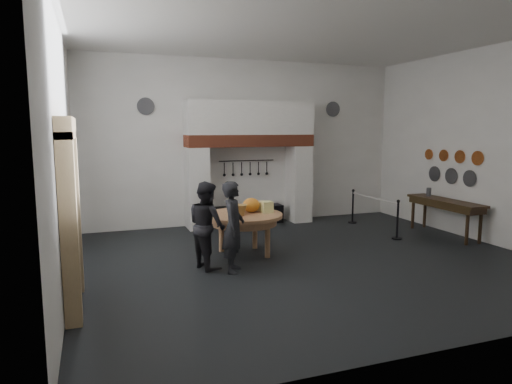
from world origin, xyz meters
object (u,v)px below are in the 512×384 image
object	(u,v)px
side_table	(445,201)
barrier_post_near	(398,221)
work_table	(244,215)
visitor_far	(207,225)
iron_range	(249,215)
barrier_post_far	(353,207)
visitor_near	(233,227)

from	to	relation	value
side_table	barrier_post_near	world-z (taller)	same
work_table	visitor_far	xyz separation A→B (m)	(-0.94, -0.63, -0.01)
iron_range	barrier_post_near	xyz separation A→B (m)	(2.78, -2.88, 0.20)
barrier_post_near	side_table	bearing A→B (deg)	-3.67
iron_range	barrier_post_near	bearing A→B (deg)	-46.02
iron_range	barrier_post_far	bearing A→B (deg)	-17.53
visitor_far	barrier_post_near	distance (m)	4.90
barrier_post_near	visitor_far	bearing A→B (deg)	-172.15
work_table	barrier_post_far	size ratio (longest dim) A/B	1.81
barrier_post_far	visitor_far	bearing A→B (deg)	-151.13
iron_range	visitor_far	xyz separation A→B (m)	(-2.06, -3.54, 0.58)
side_table	iron_range	bearing A→B (deg)	144.16
side_table	barrier_post_near	bearing A→B (deg)	176.33
iron_range	barrier_post_far	distance (m)	2.92
visitor_far	side_table	bearing A→B (deg)	-100.72
iron_range	visitor_near	world-z (taller)	visitor_near
visitor_near	iron_range	bearing A→B (deg)	0.18
visitor_far	side_table	world-z (taller)	visitor_far
iron_range	barrier_post_near	size ratio (longest dim) A/B	2.11
visitor_far	side_table	size ratio (longest dim) A/B	0.76
iron_range	work_table	size ratio (longest dim) A/B	1.17
visitor_near	side_table	world-z (taller)	visitor_near
barrier_post_far	iron_range	bearing A→B (deg)	162.47
work_table	barrier_post_near	distance (m)	3.91
iron_range	visitor_far	size ratio (longest dim) A/B	1.14
visitor_far	work_table	bearing A→B (deg)	-72.50
work_table	side_table	size ratio (longest dim) A/B	0.74
iron_range	barrier_post_far	world-z (taller)	barrier_post_far
barrier_post_near	barrier_post_far	size ratio (longest dim) A/B	1.00
visitor_near	visitor_far	world-z (taller)	visitor_near
iron_range	side_table	bearing A→B (deg)	-35.84
visitor_far	barrier_post_near	world-z (taller)	visitor_far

